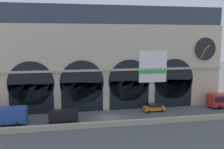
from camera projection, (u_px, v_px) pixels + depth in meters
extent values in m
plane|color=#54565B|center=(110.00, 118.00, 45.84)|extent=(200.00, 200.00, 0.00)
cube|color=#B2A891|center=(115.00, 124.00, 41.45)|extent=(90.00, 0.70, 0.93)
cube|color=beige|center=(105.00, 67.00, 51.35)|extent=(51.83, 4.10, 17.88)
cube|color=#333D4C|center=(104.00, 15.00, 50.01)|extent=(51.83, 3.50, 3.84)
cube|color=black|center=(32.00, 99.00, 47.54)|extent=(8.52, 0.20, 6.17)
cylinder|color=black|center=(31.00, 84.00, 47.08)|extent=(8.97, 0.20, 8.97)
cube|color=black|center=(82.00, 97.00, 49.31)|extent=(8.52, 0.20, 6.17)
cylinder|color=black|center=(82.00, 82.00, 48.84)|extent=(8.97, 0.20, 8.97)
cube|color=black|center=(129.00, 95.00, 51.07)|extent=(8.52, 0.20, 6.17)
cylinder|color=black|center=(129.00, 81.00, 50.61)|extent=(8.97, 0.20, 8.97)
cube|color=black|center=(173.00, 93.00, 52.83)|extent=(8.52, 0.20, 6.17)
cylinder|color=black|center=(174.00, 79.00, 52.37)|extent=(8.97, 0.20, 8.97)
cylinder|color=beige|center=(205.00, 49.00, 52.51)|extent=(5.43, 0.25, 5.43)
cylinder|color=black|center=(205.00, 49.00, 52.40)|extent=(5.03, 0.06, 5.03)
cube|color=gold|center=(208.00, 47.00, 52.37)|extent=(1.19, 0.04, 0.97)
cube|color=gold|center=(203.00, 54.00, 52.39)|extent=(0.97, 0.04, 2.01)
cube|color=white|center=(153.00, 67.00, 50.95)|extent=(6.11, 0.12, 6.75)
cube|color=green|center=(153.00, 72.00, 51.04)|extent=(5.87, 0.04, 0.81)
cube|color=#B6AB91|center=(106.00, 70.00, 49.26)|extent=(51.83, 0.50, 0.44)
cube|color=#28479E|center=(10.00, 115.00, 41.86)|extent=(5.50, 2.30, 2.70)
cylinder|color=black|center=(17.00, 124.00, 41.28)|extent=(0.28, 0.84, 0.84)
cylinder|color=black|center=(20.00, 120.00, 43.29)|extent=(0.28, 0.84, 0.84)
cube|color=black|center=(64.00, 115.00, 43.31)|extent=(5.20, 2.00, 1.86)
cylinder|color=black|center=(53.00, 123.00, 42.27)|extent=(0.28, 0.68, 0.68)
cylinder|color=black|center=(54.00, 119.00, 44.02)|extent=(0.28, 0.68, 0.68)
cylinder|color=black|center=(74.00, 121.00, 42.89)|extent=(0.28, 0.68, 0.68)
cylinder|color=black|center=(74.00, 118.00, 44.64)|extent=(0.28, 0.68, 0.68)
cube|color=orange|center=(154.00, 108.00, 49.89)|extent=(4.40, 1.80, 0.70)
cube|color=black|center=(155.00, 105.00, 49.83)|extent=(2.46, 1.62, 0.55)
cylinder|color=black|center=(148.00, 111.00, 48.90)|extent=(0.28, 0.60, 0.60)
cylinder|color=black|center=(146.00, 109.00, 50.47)|extent=(0.28, 0.60, 0.60)
cylinder|color=black|center=(162.00, 111.00, 49.41)|extent=(0.28, 0.60, 0.60)
cylinder|color=black|center=(159.00, 108.00, 50.99)|extent=(0.28, 0.60, 0.60)
cylinder|color=black|center=(219.00, 107.00, 51.15)|extent=(0.28, 1.00, 1.00)
cylinder|color=black|center=(213.00, 104.00, 53.34)|extent=(0.28, 1.00, 1.00)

